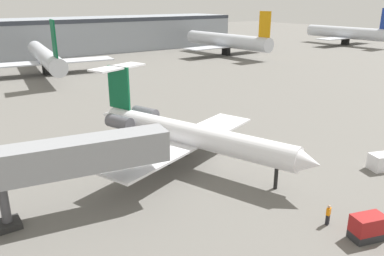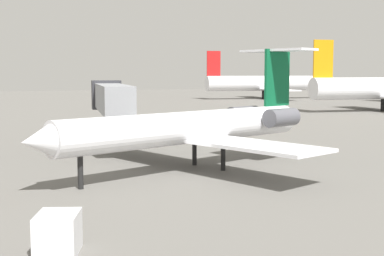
% 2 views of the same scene
% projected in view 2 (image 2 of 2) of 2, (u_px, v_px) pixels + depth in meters
% --- Properties ---
extents(ground_plane, '(400.00, 400.00, 0.10)m').
position_uv_depth(ground_plane, '(204.00, 177.00, 38.08)').
color(ground_plane, '#66635E').
extents(regional_jet, '(21.83, 26.07, 9.44)m').
position_uv_depth(regional_jet, '(200.00, 125.00, 40.70)').
color(regional_jet, white).
rests_on(regional_jet, ground_plane).
extents(jet_bridge, '(18.33, 5.99, 6.57)m').
position_uv_depth(jet_bridge, '(111.00, 98.00, 53.39)').
color(jet_bridge, gray).
rests_on(jet_bridge, ground_plane).
extents(cargo_container_uld, '(2.53, 2.30, 1.67)m').
position_uv_depth(cargo_container_uld, '(58.00, 233.00, 21.78)').
color(cargo_container_uld, silver).
rests_on(cargo_container_uld, ground_plane).
extents(parked_airliner_west_end, '(31.53, 37.19, 13.67)m').
position_uv_depth(parked_airliner_west_end, '(267.00, 84.00, 155.03)').
color(parked_airliner_west_end, white).
rests_on(parked_airliner_west_end, ground_plane).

